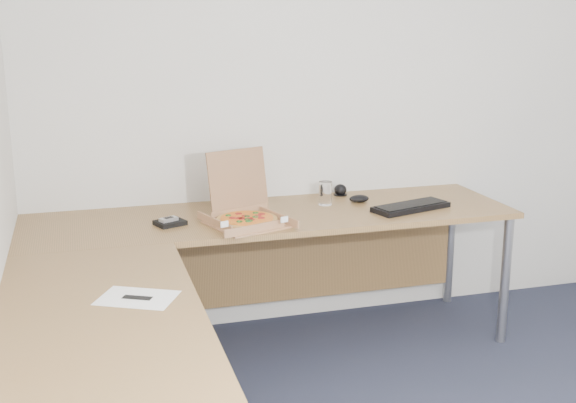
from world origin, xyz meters
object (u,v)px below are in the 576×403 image
object	(u,v)px
keyboard	(411,207)
drinking_glass	(325,193)
desk	(227,249)
wallet	(170,223)
pizza_box	(246,216)

from	to	relation	value
keyboard	drinking_glass	bearing A→B (deg)	134.65
drinking_glass	desk	bearing A→B (deg)	-140.97
desk	wallet	xyz separation A→B (m)	(-0.20, 0.36, 0.04)
desk	keyboard	xyz separation A→B (m)	(1.04, 0.30, 0.04)
desk	keyboard	world-z (taller)	keyboard
drinking_glass	wallet	distance (m)	0.87
keyboard	wallet	distance (m)	1.25
wallet	desk	bearing A→B (deg)	-82.21
pizza_box	desk	bearing A→B (deg)	-137.62
pizza_box	drinking_glass	size ratio (longest dim) A/B	3.05
keyboard	wallet	bearing A→B (deg)	161.06
pizza_box	keyboard	bearing A→B (deg)	-17.24
desk	wallet	size ratio (longest dim) A/B	18.81
drinking_glass	keyboard	xyz separation A→B (m)	(0.40, -0.22, -0.05)
pizza_box	drinking_glass	distance (m)	0.55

